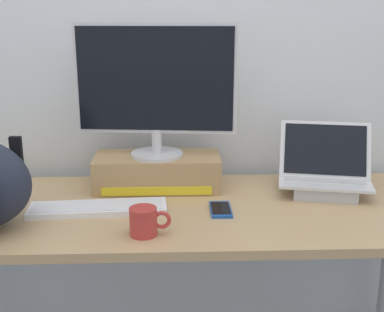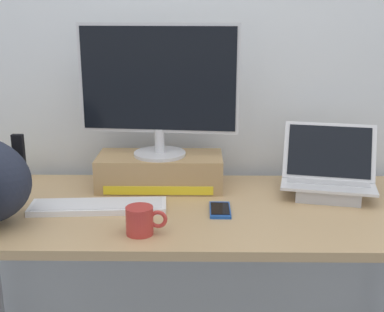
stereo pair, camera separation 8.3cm
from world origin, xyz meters
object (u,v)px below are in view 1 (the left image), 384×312
Objects in this scene: cell_phone at (221,209)px; plush_toy at (4,172)px; desktop_monitor at (156,87)px; open_laptop at (324,179)px; toner_box_yellow at (157,172)px; coffee_mug at (144,221)px; external_keyboard at (98,208)px.

plush_toy reaches higher than cell_phone.
desktop_monitor is 6.23× the size of plush_toy.
desktop_monitor is at bearing -175.57° from open_laptop.
plush_toy is (-0.59, 0.07, -0.34)m from desktop_monitor.
toner_box_yellow is 0.60m from plush_toy.
toner_box_yellow is 0.33m from cell_phone.
plush_toy is (-0.57, 0.49, 0.00)m from coffee_mug.
toner_box_yellow is 0.62m from open_laptop.
toner_box_yellow is at bearing 86.40° from coffee_mug.
desktop_monitor is 0.55m from coffee_mug.
open_laptop reaches higher than external_keyboard.
external_keyboard is 3.44× the size of cell_phone.
external_keyboard is 4.96× the size of plush_toy.
open_laptop is 0.43m from cell_phone.
coffee_mug is at bearing -93.60° from toner_box_yellow.
desktop_monitor reaches higher than coffee_mug.
open_laptop is at bearing 7.15° from external_keyboard.
open_laptop is (0.61, -0.08, -0.01)m from toner_box_yellow.
external_keyboard is at bearing -123.86° from desktop_monitor.
toner_box_yellow is 0.43m from coffee_mug.
open_laptop is 3.90× the size of plush_toy.
desktop_monitor is at bearing -6.61° from plush_toy.
coffee_mug is at bearing -87.91° from desktop_monitor.
cell_phone is (0.22, -0.25, -0.06)m from toner_box_yellow.
open_laptop is 0.82m from external_keyboard.
cell_phone is at bearing -21.22° from plush_toy.
cell_phone is 0.87m from plush_toy.
open_laptop is at bearing -1.63° from desktop_monitor.
desktop_monitor is 4.32× the size of cell_phone.
toner_box_yellow reaches higher than plush_toy.
external_keyboard is at bearing -36.97° from plush_toy.
coffee_mug reaches higher than cell_phone.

